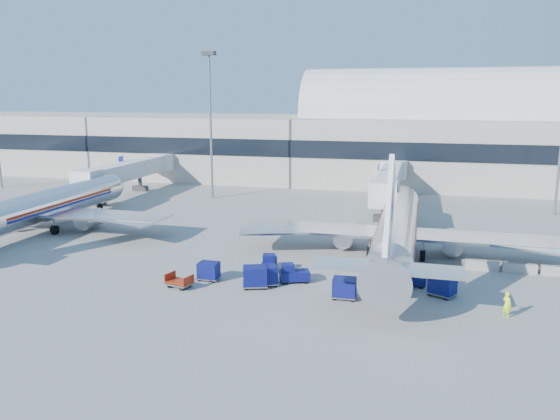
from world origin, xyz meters
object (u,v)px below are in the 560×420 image
(airliner_main, at_px, (397,228))
(barrier_far, at_px, (559,271))
(tug_lead, at_px, (293,274))
(jetbridge_near, at_px, (389,180))
(cart_train_a, at_px, (266,275))
(jetbridge_mid, at_px, (133,170))
(cart_solo_far, at_px, (442,285))
(barrier_mid, at_px, (520,268))
(tug_right, at_px, (412,278))
(cart_solo_near, at_px, (344,288))
(mast_west, at_px, (210,104))
(tug_left, at_px, (269,262))
(barrier_near, at_px, (482,265))
(ramp_worker, at_px, (507,304))
(cart_train_c, at_px, (209,271))
(cart_open_red, at_px, (180,283))
(airliner_mid, at_px, (40,207))
(cart_train_b, at_px, (255,277))

(airliner_main, bearing_deg, barrier_far, -9.74)
(barrier_far, xyz_separation_m, tug_lead, (-22.95, -7.73, 0.32))
(jetbridge_near, relative_size, cart_train_a, 11.18)
(jetbridge_mid, bearing_deg, cart_solo_far, -37.11)
(barrier_mid, bearing_deg, tug_right, -147.90)
(tug_lead, height_order, tug_right, tug_lead)
(cart_train_a, bearing_deg, cart_solo_near, -39.17)
(airliner_main, distance_m, barrier_far, 15.02)
(jetbridge_near, height_order, cart_solo_near, jetbridge_near)
(mast_west, height_order, tug_left, mast_west)
(barrier_near, height_order, ramp_worker, ramp_worker)
(barrier_mid, relative_size, cart_solo_near, 1.51)
(cart_train_a, distance_m, cart_train_c, 5.28)
(jetbridge_mid, xyz_separation_m, cart_train_c, (28.68, -37.90, -3.06))
(cart_open_red, bearing_deg, barrier_far, 34.62)
(jetbridge_mid, bearing_deg, mast_west, -3.21)
(barrier_near, xyz_separation_m, tug_lead, (-16.35, -7.73, 0.32))
(mast_west, relative_size, barrier_mid, 7.53)
(airliner_mid, bearing_deg, cart_open_red, -29.62)
(cart_train_a, height_order, cart_train_c, cart_train_a)
(airliner_main, bearing_deg, cart_solo_far, -68.16)
(cart_train_c, height_order, ramp_worker, ramp_worker)
(barrier_mid, height_order, ramp_worker, ramp_worker)
(jetbridge_near, bearing_deg, tug_right, -83.24)
(mast_west, height_order, cart_train_b, mast_west)
(tug_left, bearing_deg, jetbridge_near, -25.95)
(airliner_main, relative_size, tug_right, 15.93)
(barrier_mid, xyz_separation_m, cart_solo_near, (-14.76, -10.53, 0.46))
(tug_right, bearing_deg, cart_train_c, -163.47)
(barrier_far, relative_size, tug_lead, 1.04)
(cart_train_c, bearing_deg, airliner_main, 36.86)
(airliner_mid, height_order, cart_train_a, airliner_mid)
(mast_west, relative_size, cart_solo_far, 8.92)
(jetbridge_near, xyz_separation_m, jetbridge_mid, (-42.00, 0.00, 0.00))
(jetbridge_mid, bearing_deg, barrier_mid, -27.35)
(jetbridge_mid, distance_m, mast_west, 18.06)
(cart_solo_far, bearing_deg, cart_open_red, -142.40)
(barrier_far, relative_size, tug_right, 1.28)
(mast_west, bearing_deg, ramp_worker, -45.41)
(airliner_mid, xyz_separation_m, cart_solo_far, (46.20, -10.47, -1.97))
(tug_right, height_order, cart_solo_far, cart_solo_far)
(jetbridge_near, relative_size, cart_solo_near, 13.88)
(airliner_mid, height_order, tug_right, airliner_mid)
(airliner_mid, xyz_separation_m, barrier_near, (50.00, -2.51, -2.48))
(airliner_main, bearing_deg, barrier_near, -17.39)
(barrier_far, distance_m, cart_train_a, 26.68)
(jetbridge_mid, distance_m, barrier_near, 59.90)
(cart_train_a, bearing_deg, jetbridge_mid, 103.61)
(jetbridge_mid, distance_m, tug_lead, 51.43)
(tug_right, bearing_deg, cart_train_b, -156.71)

